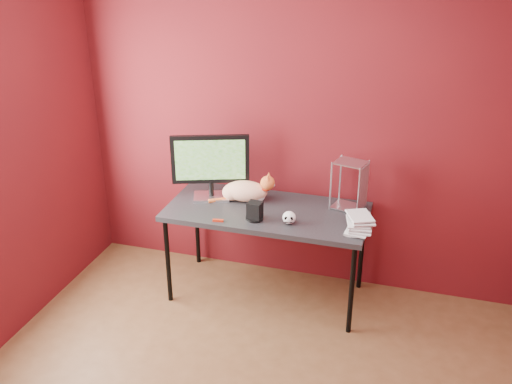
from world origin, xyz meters
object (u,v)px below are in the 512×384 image
(monitor, at_px, (210,164))
(speaker, at_px, (255,212))
(cat, at_px, (246,191))
(skull_mug, at_px, (289,218))
(desk, at_px, (267,215))
(book_stack, at_px, (355,145))

(monitor, relative_size, speaker, 4.12)
(cat, xyz_separation_m, skull_mug, (0.41, -0.28, -0.03))
(desk, distance_m, cat, 0.26)
(monitor, bearing_deg, skull_mug, -40.06)
(speaker, bearing_deg, cat, 124.83)
(monitor, xyz_separation_m, speaker, (0.43, -0.26, -0.22))
(skull_mug, bearing_deg, cat, 137.51)
(skull_mug, relative_size, speaker, 0.71)
(skull_mug, bearing_deg, speaker, 174.32)
(cat, distance_m, skull_mug, 0.50)
(speaker, distance_m, book_stack, 0.87)
(skull_mug, distance_m, book_stack, 0.71)
(desk, relative_size, book_stack, 1.21)
(cat, bearing_deg, skull_mug, -41.48)
(skull_mug, bearing_deg, book_stack, -3.16)
(monitor, height_order, skull_mug, monitor)
(desk, xyz_separation_m, speaker, (-0.04, -0.19, 0.11))
(desk, relative_size, skull_mug, 15.34)
(cat, height_order, speaker, cat)
(desk, xyz_separation_m, skull_mug, (0.21, -0.18, 0.10))
(cat, relative_size, speaker, 3.56)
(desk, height_order, speaker, speaker)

